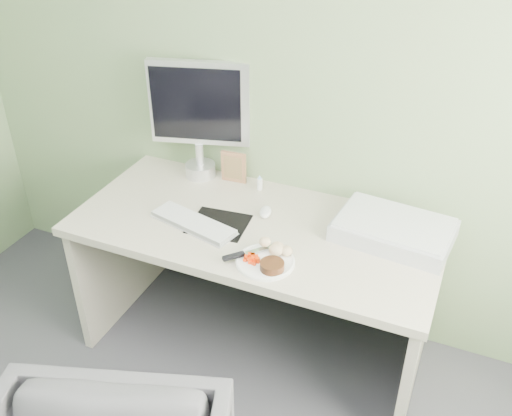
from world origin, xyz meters
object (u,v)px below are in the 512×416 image
at_px(plate, 265,262).
at_px(monitor, 199,113).
at_px(desk, 256,258).
at_px(scanner, 394,231).

relative_size(plate, monitor, 0.41).
bearing_deg(desk, monitor, 143.50).
bearing_deg(desk, scanner, 13.47).
xyz_separation_m(desk, monitor, (-0.43, 0.32, 0.51)).
bearing_deg(scanner, desk, -160.59).
height_order(plate, monitor, monitor).
bearing_deg(scanner, plate, -133.05).
height_order(plate, scanner, scanner).
height_order(scanner, monitor, monitor).
relative_size(desk, scanner, 3.38).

